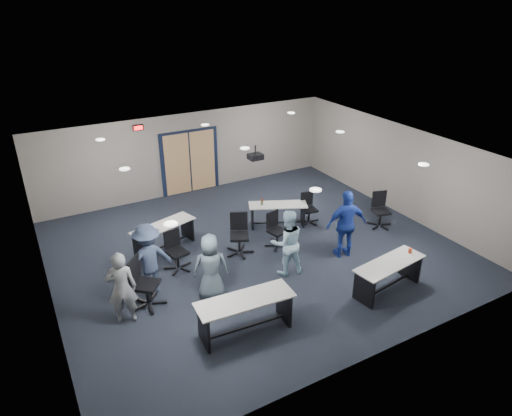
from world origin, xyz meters
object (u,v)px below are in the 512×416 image
chair_back_a (177,251)px  person_gray (122,288)px  chair_back_b (239,235)px  chair_loose_left (146,283)px  person_navy (346,224)px  table_back_right (277,211)px  chair_loose_right (381,210)px  chair_back_c (277,230)px  chair_back_d (309,208)px  table_back_left (164,233)px  person_back (148,259)px  table_front_left (245,310)px  person_lightblue (287,243)px  table_front_right (389,271)px  person_plaid (211,267)px

chair_back_a → person_gray: (-1.64, -1.32, 0.31)m
chair_back_b → chair_loose_left: bearing=-135.1°
person_navy → table_back_right: bearing=-60.5°
person_gray → person_navy: person_navy is taller
chair_loose_right → person_navy: (-1.95, -0.77, 0.39)m
chair_back_c → chair_loose_right: chair_loose_right is taller
person_navy → chair_back_a: bearing=-6.5°
table_back_right → chair_back_d: bearing=6.3°
table_back_left → chair_loose_left: (-1.11, -2.15, 0.09)m
chair_loose_right → chair_loose_left: bearing=-159.1°
chair_back_a → person_back: size_ratio=0.59×
table_back_left → chair_back_a: (-0.03, -1.11, 0.02)m
table_front_left → chair_back_d: 5.11m
chair_back_b → person_navy: 2.73m
table_front_left → person_back: (-1.23, 2.27, 0.30)m
table_back_left → chair_back_a: chair_back_a is taller
chair_loose_right → table_back_left: bearing=-179.0°
person_back → person_navy: bearing=163.9°
chair_loose_left → person_lightblue: (3.33, -0.37, 0.25)m
table_front_left → table_front_right: (3.49, -0.33, -0.04)m
chair_loose_left → person_plaid: (1.33, -0.42, 0.21)m
chair_back_a → person_lightblue: 2.67m
person_navy → table_back_left: bearing=-19.3°
table_back_left → person_plaid: 2.59m
person_navy → person_back: 4.92m
table_back_right → person_navy: (0.64, -2.26, 0.44)m
table_front_right → chair_back_c: bearing=103.9°
chair_back_c → person_navy: bearing=-57.4°
chair_back_d → chair_loose_left: chair_loose_left is taller
chair_back_a → chair_back_d: chair_back_a is taller
table_front_right → person_navy: (0.11, 1.69, 0.40)m
table_back_left → person_gray: 2.96m
chair_back_d → person_back: 5.23m
chair_back_a → person_lightblue: bearing=-44.2°
chair_back_c → person_back: size_ratio=0.57×
person_lightblue → chair_loose_left: bearing=5.4°
table_front_left → table_front_right: size_ratio=1.06×
chair_back_d → person_back: bearing=-160.4°
chair_back_c → table_back_right: bearing=45.1°
table_back_left → person_back: (-0.89, -1.67, 0.37)m
table_front_left → chair_back_a: bearing=101.5°
person_lightblue → table_front_left: bearing=48.9°
chair_loose_right → person_plaid: 5.73m
chair_loose_right → person_lightblue: person_lightblue is taller
table_back_right → person_navy: person_navy is taller
table_front_left → person_back: person_back is taller
person_lightblue → chair_back_d: bearing=-124.7°
chair_back_b → chair_back_a: bearing=-157.0°
table_front_left → chair_loose_right: bearing=25.0°
chair_loose_right → person_navy: size_ratio=0.57×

